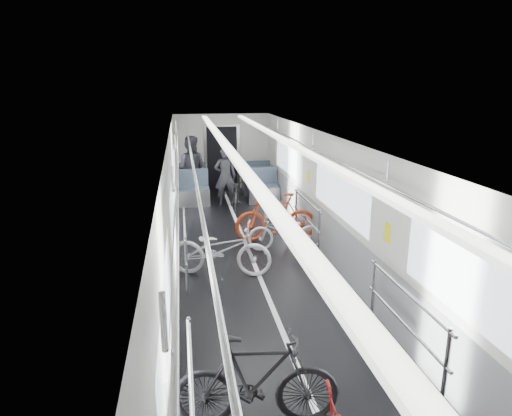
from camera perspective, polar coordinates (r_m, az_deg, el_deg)
The scene contains 8 objects.
car_shell at distance 9.68m, azimuth -1.49°, elevation 2.18°, with size 3.02×14.01×2.41m.
bike_left_mid at distance 4.81m, azimuth 0.04°, elevation -20.78°, with size 0.47×1.67×1.00m, color black.
bike_left_far at distance 8.16m, azimuth -4.46°, elevation -5.16°, with size 0.64×1.83×0.96m, color silver.
bike_right_mid at distance 9.34m, azimuth 3.71°, elevation -2.97°, with size 0.54×1.53×0.81m, color silver.
bike_right_far at distance 9.85m, azimuth 2.53°, elevation -1.18°, with size 0.50×1.78×1.07m, color #AC3315.
bike_aisle at distance 12.68m, azimuth -2.43°, elevation 1.99°, with size 0.54×1.54×0.81m, color black.
person_standing at distance 12.66m, azimuth -3.86°, elevation 3.91°, with size 0.60×0.40×1.66m, color black.
person_seated at distance 13.33m, azimuth -8.18°, elevation 4.90°, with size 0.92×0.72×1.90m, color #302D35.
Camera 1 is at (-1.28, -7.56, 3.34)m, focal length 32.00 mm.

